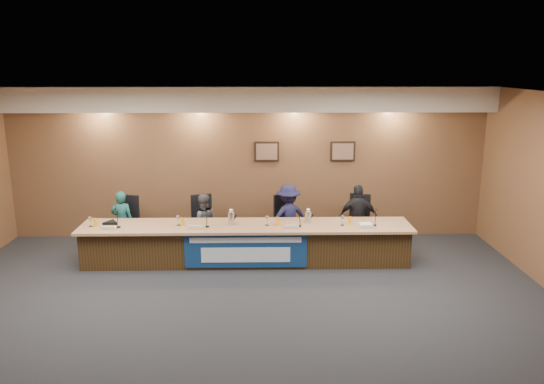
{
  "coord_description": "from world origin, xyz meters",
  "views": [
    {
      "loc": [
        0.3,
        -7.01,
        3.65
      ],
      "look_at": [
        0.48,
        2.58,
        1.31
      ],
      "focal_mm": 35.0,
      "sensor_mm": 36.0,
      "label": 1
    }
  ],
  "objects": [
    {
      "name": "panelist_c",
      "position": [
        0.82,
        3.07,
        0.67
      ],
      "size": [
        0.99,
        0.77,
        1.34
      ],
      "primitive_type": "imported",
      "rotation": [
        0.0,
        0.0,
        3.5
      ],
      "color": "#161534",
      "rests_on": "floor"
    },
    {
      "name": "wall_back",
      "position": [
        0.0,
        4.0,
        1.6
      ],
      "size": [
        10.0,
        0.04,
        3.2
      ],
      "primitive_type": "cube",
      "color": "brown",
      "rests_on": "floor"
    },
    {
      "name": "office_chair_b",
      "position": [
        -0.88,
        3.17,
        0.48
      ],
      "size": [
        0.59,
        0.59,
        0.08
      ],
      "primitive_type": "cube",
      "rotation": [
        0.0,
        0.0,
        0.26
      ],
      "color": "black",
      "rests_on": "floor"
    },
    {
      "name": "carafe_mid",
      "position": [
        -0.27,
        2.35,
        0.87
      ],
      "size": [
        0.12,
        0.12,
        0.25
      ],
      "primitive_type": "cylinder",
      "color": "silver",
      "rests_on": "dais_top"
    },
    {
      "name": "panelist_a",
      "position": [
        -2.46,
        3.07,
        0.61
      ],
      "size": [
        0.49,
        0.36,
        1.23
      ],
      "primitive_type": "imported",
      "rotation": [
        0.0,
        0.0,
        2.98
      ],
      "color": "#17504A",
      "rests_on": "floor"
    },
    {
      "name": "water_glass_c",
      "position": [
        0.39,
        2.29,
        0.84
      ],
      "size": [
        0.08,
        0.08,
        0.18
      ],
      "primitive_type": "cylinder",
      "color": "silver",
      "rests_on": "dais_top"
    },
    {
      "name": "wall_photo_right",
      "position": [
        2.0,
        3.97,
        1.85
      ],
      "size": [
        0.52,
        0.04,
        0.42
      ],
      "primitive_type": "cube",
      "color": "black",
      "rests_on": "wall_back"
    },
    {
      "name": "juice_glass_a",
      "position": [
        -2.74,
        2.3,
        0.82
      ],
      "size": [
        0.06,
        0.06,
        0.15
      ],
      "primitive_type": "cylinder",
      "color": "#FDA207",
      "rests_on": "dais_top"
    },
    {
      "name": "microphone_d",
      "position": [
        2.36,
        2.24,
        0.76
      ],
      "size": [
        0.07,
        0.07,
        0.02
      ],
      "primitive_type": "cylinder",
      "color": "black",
      "rests_on": "dais_top"
    },
    {
      "name": "juice_glass_b",
      "position": [
        -1.16,
        2.3,
        0.82
      ],
      "size": [
        0.06,
        0.06,
        0.15
      ],
      "primitive_type": "cylinder",
      "color": "#FDA207",
      "rests_on": "dais_top"
    },
    {
      "name": "water_glass_d",
      "position": [
        1.77,
        2.27,
        0.84
      ],
      "size": [
        0.08,
        0.08,
        0.18
      ],
      "primitive_type": "cylinder",
      "color": "silver",
      "rests_on": "dais_top"
    },
    {
      "name": "microphone_a",
      "position": [
        -2.31,
        2.22,
        0.76
      ],
      "size": [
        0.07,
        0.07,
        0.02
      ],
      "primitive_type": "cylinder",
      "color": "black",
      "rests_on": "dais_top"
    },
    {
      "name": "floor",
      "position": [
        0.0,
        0.0,
        0.0
      ],
      "size": [
        10.0,
        10.0,
        0.0
      ],
      "primitive_type": "plane",
      "color": "black",
      "rests_on": "ground"
    },
    {
      "name": "water_glass_b",
      "position": [
        -1.24,
        2.33,
        0.84
      ],
      "size": [
        0.08,
        0.08,
        0.18
      ],
      "primitive_type": "cylinder",
      "color": "silver",
      "rests_on": "dais_top"
    },
    {
      "name": "juice_glass_d",
      "position": [
        1.92,
        2.31,
        0.82
      ],
      "size": [
        0.06,
        0.06,
        0.15
      ],
      "primitive_type": "cylinder",
      "color": "#FDA207",
      "rests_on": "dais_top"
    },
    {
      "name": "dais_body",
      "position": [
        0.0,
        2.4,
        0.35
      ],
      "size": [
        6.0,
        0.8,
        0.7
      ],
      "primitive_type": "cube",
      "color": "#3C2711",
      "rests_on": "floor"
    },
    {
      "name": "banner",
      "position": [
        0.0,
        1.99,
        0.38
      ],
      "size": [
        2.2,
        0.02,
        0.65
      ],
      "primitive_type": "cube",
      "color": "navy",
      "rests_on": "dais_body"
    },
    {
      "name": "nameplate_c",
      "position": [
        0.84,
        2.08,
        0.8
      ],
      "size": [
        0.24,
        0.08,
        0.1
      ],
      "primitive_type": "cube",
      "rotation": [
        0.31,
        0.0,
        0.0
      ],
      "color": "white",
      "rests_on": "dais_top"
    },
    {
      "name": "panelist_b",
      "position": [
        -0.88,
        3.07,
        0.58
      ],
      "size": [
        0.65,
        0.55,
        1.16
      ],
      "primitive_type": "imported",
      "rotation": [
        0.0,
        0.0,
        3.37
      ],
      "color": "#45454A",
      "rests_on": "floor"
    },
    {
      "name": "ceiling",
      "position": [
        0.0,
        0.0,
        3.2
      ],
      "size": [
        10.0,
        8.0,
        0.04
      ],
      "primitive_type": "cube",
      "color": "silver",
      "rests_on": "wall_back"
    },
    {
      "name": "nameplate_d",
      "position": [
        2.19,
        2.07,
        0.8
      ],
      "size": [
        0.24,
        0.08,
        0.1
      ],
      "primitive_type": "cube",
      "rotation": [
        0.31,
        0.0,
        0.0
      ],
      "color": "white",
      "rests_on": "dais_top"
    },
    {
      "name": "speakerphone",
      "position": [
        -2.51,
        2.45,
        0.78
      ],
      "size": [
        0.32,
        0.32,
        0.05
      ],
      "primitive_type": "cylinder",
      "color": "black",
      "rests_on": "dais_top"
    },
    {
      "name": "juice_glass_c",
      "position": [
        0.59,
        2.31,
        0.82
      ],
      "size": [
        0.06,
        0.06,
        0.15
      ],
      "primitive_type": "cylinder",
      "color": "#FDA207",
      "rests_on": "dais_top"
    },
    {
      "name": "soffit",
      "position": [
        0.0,
        3.75,
        2.95
      ],
      "size": [
        10.0,
        0.5,
        0.5
      ],
      "primitive_type": "cube",
      "color": "beige",
      "rests_on": "wall_back"
    },
    {
      "name": "banner_text_upper",
      "position": [
        0.0,
        1.97,
        0.58
      ],
      "size": [
        2.0,
        0.01,
        0.1
      ],
      "primitive_type": "cube",
      "color": "silver",
      "rests_on": "banner"
    },
    {
      "name": "paper_stack",
      "position": [
        2.23,
        2.32,
        0.75
      ],
      "size": [
        0.26,
        0.33,
        0.01
      ],
      "primitive_type": "cube",
      "rotation": [
        0.0,
        0.0,
        0.14
      ],
      "color": "white",
      "rests_on": "dais_top"
    },
    {
      "name": "nameplate_a",
      "position": [
        -2.45,
        2.08,
        0.8
      ],
      "size": [
        0.24,
        0.08,
        0.1
      ],
      "primitive_type": "cube",
      "rotation": [
        0.31,
        0.0,
        0.0
      ],
      "color": "white",
      "rests_on": "dais_top"
    },
    {
      "name": "office_chair_d",
      "position": [
        2.21,
        3.17,
        0.48
      ],
      "size": [
        0.63,
        0.63,
        0.08
      ],
      "primitive_type": "cube",
      "rotation": [
        0.0,
        0.0,
        -0.41
      ],
      "color": "black",
      "rests_on": "floor"
    },
    {
      "name": "microphone_c",
      "position": [
        0.98,
        2.23,
        0.76
      ],
      "size": [
        0.07,
        0.07,
        0.02
      ],
      "primitive_type": "cylinder",
      "color": "black",
      "rests_on": "dais_top"
    },
    {
      "name": "office_chair_c",
      "position": [
        0.82,
        3.17,
        0.48
      ],
      "size": [
        0.62,
        0.62,
        0.08
      ],
      "primitive_type": "cube",
      "rotation": [
        0.0,
        0.0,
        0.38
      ],
      "color": "black",
      "rests_on": "floor"
    },
    {
      "name": "nameplate_b",
      "position": [
        -0.91,
        2.07,
        0.8
      ],
      "size": [
        0.24,
        0.08,
        0.1
      ],
      "primitive_type": "cube",
      "rotation": [
        0.31,
        0.0,
        0.0
      ],
      "color": "white",
      "rests_on": "dais_top"
    },
    {
      "name": "carafe_right",
      "position": [
        1.16,
        2.46,
        0.86
      ],
      "size": [
        0.12,
        0.12,
        0.22
      ],
      "primitive_type": "cylinder",
      "color": "silver",
      "rests_on": "dais_top"
    },
    {
      "name": "microphone_b",
      "position": [
        -0.7,
        2.22,
        0.76
      ],
      "size": [
        0.07,
        0.07,
        0.02
      ],
      "primitive_type": "cylinder",
      "color": "black",
      "rests_on": "dais_top"
    },
    {
      "name": "wall_photo_left",
      "position": [
        0.4,
        3.97,
        1.85
      ],
      "size": [
        0.52,
        0.04,
        0.42
      ],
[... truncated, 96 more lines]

